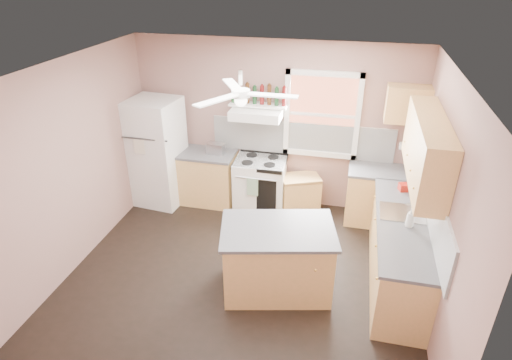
% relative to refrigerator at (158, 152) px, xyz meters
% --- Properties ---
extents(floor, '(4.50, 4.50, 0.00)m').
position_rel_refrigerator_xyz_m(floor, '(1.86, -1.54, -0.89)').
color(floor, black).
rests_on(floor, ground).
extents(ceiling, '(4.50, 4.50, 0.00)m').
position_rel_refrigerator_xyz_m(ceiling, '(1.86, -1.54, 1.81)').
color(ceiling, white).
rests_on(ceiling, ground).
extents(wall_back, '(4.50, 0.05, 2.70)m').
position_rel_refrigerator_xyz_m(wall_back, '(1.86, 0.48, 0.46)').
color(wall_back, '#8C675E').
rests_on(wall_back, ground).
extents(wall_right, '(0.05, 4.00, 2.70)m').
position_rel_refrigerator_xyz_m(wall_right, '(4.13, -1.54, 0.46)').
color(wall_right, '#8C675E').
rests_on(wall_right, ground).
extents(wall_left, '(0.05, 4.00, 2.70)m').
position_rel_refrigerator_xyz_m(wall_left, '(-0.42, -1.54, 0.46)').
color(wall_left, '#8C675E').
rests_on(wall_left, ground).
extents(backsplash_back, '(2.90, 0.03, 0.55)m').
position_rel_refrigerator_xyz_m(backsplash_back, '(2.31, 0.44, 0.28)').
color(backsplash_back, white).
rests_on(backsplash_back, wall_back).
extents(backsplash_right, '(0.03, 2.60, 0.55)m').
position_rel_refrigerator_xyz_m(backsplash_right, '(4.09, -1.24, 0.28)').
color(backsplash_right, white).
rests_on(backsplash_right, wall_right).
extents(window_view, '(1.00, 0.02, 1.20)m').
position_rel_refrigerator_xyz_m(window_view, '(2.61, 0.44, 0.71)').
color(window_view, brown).
rests_on(window_view, wall_back).
extents(window_frame, '(1.16, 0.07, 1.36)m').
position_rel_refrigerator_xyz_m(window_frame, '(2.61, 0.41, 0.71)').
color(window_frame, white).
rests_on(window_frame, wall_back).
extents(refrigerator, '(0.83, 0.81, 1.79)m').
position_rel_refrigerator_xyz_m(refrigerator, '(0.00, 0.00, 0.00)').
color(refrigerator, white).
rests_on(refrigerator, floor).
extents(base_cabinet_left, '(0.90, 0.60, 0.86)m').
position_rel_refrigerator_xyz_m(base_cabinet_left, '(0.80, 0.16, -0.46)').
color(base_cabinet_left, tan).
rests_on(base_cabinet_left, floor).
extents(counter_left, '(0.92, 0.62, 0.04)m').
position_rel_refrigerator_xyz_m(counter_left, '(0.80, 0.16, -0.01)').
color(counter_left, '#49494C').
rests_on(counter_left, base_cabinet_left).
extents(toaster, '(0.30, 0.19, 0.18)m').
position_rel_refrigerator_xyz_m(toaster, '(0.96, 0.17, 0.10)').
color(toaster, silver).
rests_on(toaster, counter_left).
extents(stove, '(0.84, 0.68, 0.86)m').
position_rel_refrigerator_xyz_m(stove, '(1.70, 0.16, -0.46)').
color(stove, white).
rests_on(stove, floor).
extents(range_hood, '(0.78, 0.50, 0.14)m').
position_rel_refrigerator_xyz_m(range_hood, '(1.63, 0.21, 0.73)').
color(range_hood, white).
rests_on(range_hood, wall_back).
extents(bottle_shelf, '(0.90, 0.26, 0.03)m').
position_rel_refrigerator_xyz_m(bottle_shelf, '(1.63, 0.33, 0.83)').
color(bottle_shelf, white).
rests_on(bottle_shelf, range_hood).
extents(cart, '(0.73, 0.62, 0.61)m').
position_rel_refrigerator_xyz_m(cart, '(2.36, 0.21, -0.59)').
color(cart, tan).
rests_on(cart, floor).
extents(base_cabinet_corner, '(1.00, 0.60, 0.86)m').
position_rel_refrigerator_xyz_m(base_cabinet_corner, '(3.61, 0.16, -0.46)').
color(base_cabinet_corner, tan).
rests_on(base_cabinet_corner, floor).
extents(base_cabinet_right, '(0.60, 2.20, 0.86)m').
position_rel_refrigerator_xyz_m(base_cabinet_right, '(3.81, -1.24, -0.46)').
color(base_cabinet_right, tan).
rests_on(base_cabinet_right, floor).
extents(counter_corner, '(1.02, 0.62, 0.04)m').
position_rel_refrigerator_xyz_m(counter_corner, '(3.61, 0.16, -0.01)').
color(counter_corner, '#49494C').
rests_on(counter_corner, base_cabinet_corner).
extents(counter_right, '(0.62, 2.22, 0.04)m').
position_rel_refrigerator_xyz_m(counter_right, '(3.80, -1.24, -0.01)').
color(counter_right, '#49494C').
rests_on(counter_right, base_cabinet_right).
extents(sink, '(0.55, 0.45, 0.03)m').
position_rel_refrigerator_xyz_m(sink, '(3.80, -1.04, 0.00)').
color(sink, silver).
rests_on(sink, counter_right).
extents(faucet, '(0.03, 0.03, 0.14)m').
position_rel_refrigerator_xyz_m(faucet, '(3.96, -1.04, 0.08)').
color(faucet, silver).
rests_on(faucet, sink).
extents(upper_cabinet_right, '(0.33, 1.80, 0.76)m').
position_rel_refrigerator_xyz_m(upper_cabinet_right, '(3.94, -1.04, 0.89)').
color(upper_cabinet_right, tan).
rests_on(upper_cabinet_right, wall_right).
extents(upper_cabinet_corner, '(0.60, 0.33, 0.52)m').
position_rel_refrigerator_xyz_m(upper_cabinet_corner, '(3.81, 0.29, 1.01)').
color(upper_cabinet_corner, tan).
rests_on(upper_cabinet_corner, wall_back).
extents(paper_towel, '(0.26, 0.12, 0.12)m').
position_rel_refrigerator_xyz_m(paper_towel, '(3.93, 0.32, 0.36)').
color(paper_towel, white).
rests_on(paper_towel, wall_back).
extents(island, '(1.43, 1.08, 0.86)m').
position_rel_refrigerator_xyz_m(island, '(2.34, -1.74, -0.46)').
color(island, tan).
rests_on(island, floor).
extents(island_top, '(1.52, 1.17, 0.04)m').
position_rel_refrigerator_xyz_m(island_top, '(2.34, -1.74, -0.01)').
color(island_top, '#49494C').
rests_on(island_top, island).
extents(ceiling_fan_hub, '(0.20, 0.20, 0.08)m').
position_rel_refrigerator_xyz_m(ceiling_fan_hub, '(1.86, -1.54, 1.56)').
color(ceiling_fan_hub, white).
rests_on(ceiling_fan_hub, ceiling).
extents(soap_bottle, '(0.14, 0.14, 0.26)m').
position_rel_refrigerator_xyz_m(soap_bottle, '(3.86, -1.34, 0.14)').
color(soap_bottle, silver).
rests_on(soap_bottle, counter_right).
extents(red_caddy, '(0.21, 0.17, 0.10)m').
position_rel_refrigerator_xyz_m(red_caddy, '(3.88, -0.42, 0.06)').
color(red_caddy, '#A5190E').
rests_on(red_caddy, counter_right).
extents(wine_bottles, '(0.86, 0.06, 0.31)m').
position_rel_refrigerator_xyz_m(wine_bottles, '(1.63, 0.33, 0.99)').
color(wine_bottles, '#143819').
rests_on(wine_bottles, bottle_shelf).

